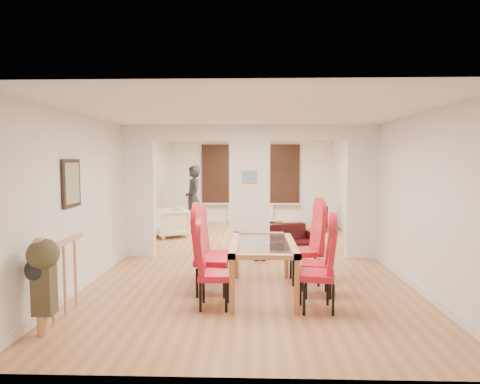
{
  "coord_description": "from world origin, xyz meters",
  "views": [
    {
      "loc": [
        0.05,
        -7.9,
        1.92
      ],
      "look_at": [
        -0.21,
        0.6,
        1.24
      ],
      "focal_mm": 30.0,
      "sensor_mm": 36.0,
      "label": 1
    }
  ],
  "objects_px": {
    "dining_chair_lb": "(212,254)",
    "sofa": "(278,238)",
    "dining_chair_rb": "(317,259)",
    "bottle": "(262,217)",
    "coffee_table": "(263,227)",
    "dining_chair_lc": "(215,250)",
    "dining_chair_la": "(214,269)",
    "dining_chair_ra": "(317,268)",
    "dining_table": "(263,268)",
    "dining_chair_rc": "(305,246)",
    "bowl": "(271,222)",
    "television": "(321,219)",
    "armchair": "(170,223)",
    "person": "(193,199)"
  },
  "relations": [
    {
      "from": "dining_chair_lb",
      "to": "sofa",
      "type": "relative_size",
      "value": 0.63
    },
    {
      "from": "dining_chair_rb",
      "to": "bottle",
      "type": "bearing_deg",
      "value": 108.53
    },
    {
      "from": "coffee_table",
      "to": "dining_chair_lc",
      "type": "bearing_deg",
      "value": -100.71
    },
    {
      "from": "dining_chair_la",
      "to": "dining_chair_ra",
      "type": "distance_m",
      "value": 1.32
    },
    {
      "from": "dining_table",
      "to": "dining_chair_lb",
      "type": "xyz_separation_m",
      "value": [
        -0.73,
        -0.01,
        0.2
      ]
    },
    {
      "from": "dining_chair_lb",
      "to": "sofa",
      "type": "bearing_deg",
      "value": 71.29
    },
    {
      "from": "dining_chair_rc",
      "to": "sofa",
      "type": "bearing_deg",
      "value": 85.64
    },
    {
      "from": "dining_table",
      "to": "dining_chair_lc",
      "type": "relative_size",
      "value": 1.54
    },
    {
      "from": "dining_table",
      "to": "dining_chair_la",
      "type": "relative_size",
      "value": 1.59
    },
    {
      "from": "bowl",
      "to": "sofa",
      "type": "bearing_deg",
      "value": -88.55
    },
    {
      "from": "dining_chair_rb",
      "to": "sofa",
      "type": "xyz_separation_m",
      "value": [
        -0.36,
        2.87,
        -0.25
      ]
    },
    {
      "from": "dining_chair_lb",
      "to": "dining_chair_ra",
      "type": "xyz_separation_m",
      "value": [
        1.4,
        -0.6,
        -0.03
      ]
    },
    {
      "from": "television",
      "to": "sofa",
      "type": "bearing_deg",
      "value": 168.93
    },
    {
      "from": "sofa",
      "to": "television",
      "type": "xyz_separation_m",
      "value": [
        1.35,
        2.59,
        0.04
      ]
    },
    {
      "from": "dining_chair_la",
      "to": "dining_chair_rc",
      "type": "bearing_deg",
      "value": 37.9
    },
    {
      "from": "dining_chair_lb",
      "to": "bottle",
      "type": "relative_size",
      "value": 4.13
    },
    {
      "from": "bowl",
      "to": "dining_chair_ra",
      "type": "bearing_deg",
      "value": -86.63
    },
    {
      "from": "dining_table",
      "to": "bottle",
      "type": "height_order",
      "value": "dining_table"
    },
    {
      "from": "dining_table",
      "to": "sofa",
      "type": "xyz_separation_m",
      "value": [
        0.4,
        2.83,
        -0.11
      ]
    },
    {
      "from": "armchair",
      "to": "bowl",
      "type": "height_order",
      "value": "armchair"
    },
    {
      "from": "dining_chair_la",
      "to": "dining_chair_rc",
      "type": "relative_size",
      "value": 0.87
    },
    {
      "from": "dining_chair_ra",
      "to": "bowl",
      "type": "height_order",
      "value": "dining_chair_ra"
    },
    {
      "from": "sofa",
      "to": "armchair",
      "type": "relative_size",
      "value": 2.35
    },
    {
      "from": "dining_table",
      "to": "bottle",
      "type": "relative_size",
      "value": 5.82
    },
    {
      "from": "dining_chair_lc",
      "to": "person",
      "type": "height_order",
      "value": "person"
    },
    {
      "from": "dining_chair_lb",
      "to": "bowl",
      "type": "relative_size",
      "value": 5.37
    },
    {
      "from": "dining_chair_la",
      "to": "armchair",
      "type": "distance_m",
      "value": 5.05
    },
    {
      "from": "television",
      "to": "bottle",
      "type": "xyz_separation_m",
      "value": [
        -1.64,
        -0.37,
        0.08
      ]
    },
    {
      "from": "dining_chair_lc",
      "to": "television",
      "type": "distance_m",
      "value": 5.52
    },
    {
      "from": "dining_table",
      "to": "bowl",
      "type": "xyz_separation_m",
      "value": [
        0.34,
        4.93,
        -0.11
      ]
    },
    {
      "from": "bottle",
      "to": "dining_chair_rb",
      "type": "bearing_deg",
      "value": -82.75
    },
    {
      "from": "coffee_table",
      "to": "bowl",
      "type": "distance_m",
      "value": 0.28
    },
    {
      "from": "dining_table",
      "to": "bottle",
      "type": "bearing_deg",
      "value": 88.71
    },
    {
      "from": "armchair",
      "to": "dining_chair_rc",
      "type": "bearing_deg",
      "value": 7.97
    },
    {
      "from": "armchair",
      "to": "bottle",
      "type": "relative_size",
      "value": 2.81
    },
    {
      "from": "dining_chair_la",
      "to": "dining_chair_rc",
      "type": "height_order",
      "value": "dining_chair_rc"
    },
    {
      "from": "dining_chair_la",
      "to": "person",
      "type": "height_order",
      "value": "person"
    },
    {
      "from": "armchair",
      "to": "television",
      "type": "xyz_separation_m",
      "value": [
        3.96,
        1.17,
        -0.05
      ]
    },
    {
      "from": "person",
      "to": "bowl",
      "type": "relative_size",
      "value": 8.33
    },
    {
      "from": "dining_table",
      "to": "armchair",
      "type": "bearing_deg",
      "value": 117.44
    },
    {
      "from": "dining_chair_rc",
      "to": "sofa",
      "type": "height_order",
      "value": "dining_chair_rc"
    },
    {
      "from": "dining_table",
      "to": "dining_chair_ra",
      "type": "distance_m",
      "value": 0.92
    },
    {
      "from": "bottle",
      "to": "television",
      "type": "bearing_deg",
      "value": 12.69
    },
    {
      "from": "sofa",
      "to": "bowl",
      "type": "xyz_separation_m",
      "value": [
        -0.05,
        2.1,
        0.0
      ]
    },
    {
      "from": "dining_chair_la",
      "to": "coffee_table",
      "type": "height_order",
      "value": "dining_chair_la"
    },
    {
      "from": "dining_chair_rc",
      "to": "sofa",
      "type": "xyz_separation_m",
      "value": [
        -0.27,
        2.27,
        -0.32
      ]
    },
    {
      "from": "person",
      "to": "bottle",
      "type": "relative_size",
      "value": 6.41
    },
    {
      "from": "person",
      "to": "bottle",
      "type": "height_order",
      "value": "person"
    },
    {
      "from": "dining_table",
      "to": "sofa",
      "type": "bearing_deg",
      "value": 82.0
    },
    {
      "from": "dining_chair_lb",
      "to": "dining_chair_rc",
      "type": "distance_m",
      "value": 1.51
    }
  ]
}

